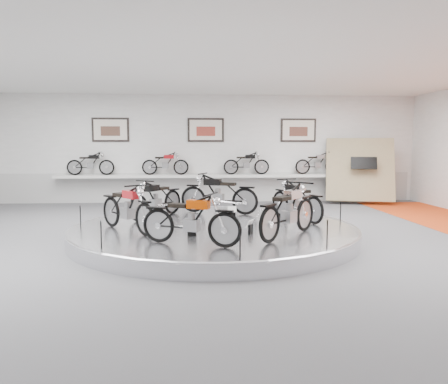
{
  "coord_description": "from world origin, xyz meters",
  "views": [
    {
      "loc": [
        -0.45,
        -9.44,
        2.1
      ],
      "look_at": [
        0.24,
        0.6,
        1.04
      ],
      "focal_mm": 35.0,
      "sensor_mm": 36.0,
      "label": 1
    }
  ],
  "objects": [
    {
      "name": "dado_band",
      "position": [
        0.0,
        6.98,
        0.55
      ],
      "size": [
        15.68,
        0.04,
        1.1
      ],
      "primitive_type": "cube",
      "color": "#BCBCBA",
      "rests_on": "floor"
    },
    {
      "name": "poster_right",
      "position": [
        3.5,
        6.96,
        2.7
      ],
      "size": [
        1.35,
        0.06,
        0.88
      ],
      "primitive_type": "cube",
      "color": "silver",
      "rests_on": "wall_back"
    },
    {
      "name": "shelf_bike_d",
      "position": [
        4.2,
        6.7,
        1.42
      ],
      "size": [
        1.22,
        0.43,
        0.73
      ],
      "primitive_type": null,
      "color": "#ACACB0",
      "rests_on": "shelf"
    },
    {
      "name": "shelf_bike_a",
      "position": [
        -4.2,
        6.7,
        1.42
      ],
      "size": [
        1.22,
        0.43,
        0.73
      ],
      "primitive_type": null,
      "color": "black",
      "rests_on": "shelf"
    },
    {
      "name": "bike_b",
      "position": [
        0.2,
        2.13,
        0.84
      ],
      "size": [
        1.95,
        1.3,
        1.08
      ],
      "primitive_type": null,
      "rotation": [
        0.0,
        0.0,
        2.75
      ],
      "color": "black",
      "rests_on": "display_platform"
    },
    {
      "name": "shelf_bike_c",
      "position": [
        1.5,
        6.7,
        1.42
      ],
      "size": [
        1.22,
        0.43,
        0.73
      ],
      "primitive_type": null,
      "color": "black",
      "rests_on": "shelf"
    },
    {
      "name": "bike_d",
      "position": [
        -1.87,
        -0.19,
        0.81
      ],
      "size": [
        1.57,
        1.74,
        1.02
      ],
      "primitive_type": null,
      "rotation": [
        0.0,
        0.0,
        5.39
      ],
      "color": "maroon",
      "rests_on": "display_platform"
    },
    {
      "name": "shelf_bike_b",
      "position": [
        -1.5,
        6.7,
        1.42
      ],
      "size": [
        1.22,
        0.43,
        0.73
      ],
      "primitive_type": null,
      "color": "maroon",
      "rests_on": "shelf"
    },
    {
      "name": "poster_center",
      "position": [
        0.0,
        6.96,
        2.7
      ],
      "size": [
        1.35,
        0.06,
        0.88
      ],
      "primitive_type": "cube",
      "color": "silver",
      "rests_on": "wall_back"
    },
    {
      "name": "display_platform",
      "position": [
        0.0,
        0.3,
        0.15
      ],
      "size": [
        6.4,
        6.4,
        0.3
      ],
      "primitive_type": "cylinder",
      "color": "silver",
      "rests_on": "floor"
    },
    {
      "name": "ceiling",
      "position": [
        0.0,
        0.0,
        4.0
      ],
      "size": [
        16.0,
        16.0,
        0.0
      ],
      "primitive_type": "plane",
      "rotation": [
        3.14,
        0.0,
        0.0
      ],
      "color": "white",
      "rests_on": "wall_back"
    },
    {
      "name": "bike_c",
      "position": [
        -1.41,
        1.59,
        0.79
      ],
      "size": [
        1.44,
        1.69,
        0.97
      ],
      "primitive_type": null,
      "rotation": [
        0.0,
        0.0,
        4.09
      ],
      "color": "black",
      "rests_on": "display_platform"
    },
    {
      "name": "wall_front",
      "position": [
        0.0,
        -7.0,
        2.0
      ],
      "size": [
        16.0,
        0.0,
        16.0
      ],
      "primitive_type": "plane",
      "rotation": [
        -1.57,
        0.0,
        0.0
      ],
      "color": "white",
      "rests_on": "floor"
    },
    {
      "name": "bike_e",
      "position": [
        -0.52,
        -1.6,
        0.79
      ],
      "size": [
        1.75,
        1.2,
        0.97
      ],
      "primitive_type": null,
      "rotation": [
        0.0,
        0.0,
        5.87
      ],
      "color": "#AF3601",
      "rests_on": "display_platform"
    },
    {
      "name": "wall_back",
      "position": [
        0.0,
        7.0,
        2.0
      ],
      "size": [
        16.0,
        0.0,
        16.0
      ],
      "primitive_type": "plane",
      "rotation": [
        1.57,
        0.0,
        0.0
      ],
      "color": "white",
      "rests_on": "floor"
    },
    {
      "name": "floor",
      "position": [
        0.0,
        0.0,
        0.0
      ],
      "size": [
        16.0,
        16.0,
        0.0
      ],
      "primitive_type": "plane",
      "color": "#545456",
      "rests_on": "ground"
    },
    {
      "name": "platform_rim",
      "position": [
        0.0,
        0.3,
        0.27
      ],
      "size": [
        6.4,
        6.4,
        0.1
      ],
      "primitive_type": "torus",
      "color": "#B2B2BA",
      "rests_on": "display_platform"
    },
    {
      "name": "shelf",
      "position": [
        0.0,
        6.7,
        1.0
      ],
      "size": [
        11.0,
        0.55,
        0.1
      ],
      "primitive_type": "cube",
      "color": "silver",
      "rests_on": "wall_back"
    },
    {
      "name": "bike_f",
      "position": [
        1.42,
        -1.0,
        0.84
      ],
      "size": [
        1.68,
        1.81,
        1.08
      ],
      "primitive_type": null,
      "rotation": [
        0.0,
        0.0,
        7.15
      ],
      "color": "#ACACB0",
      "rests_on": "display_platform"
    },
    {
      "name": "bike_a",
      "position": [
        2.04,
        0.96,
        0.8
      ],
      "size": [
        1.23,
        1.79,
        1.0
      ],
      "primitive_type": null,
      "rotation": [
        0.0,
        0.0,
        1.99
      ],
      "color": "black",
      "rests_on": "display_platform"
    },
    {
      "name": "poster_left",
      "position": [
        -3.5,
        6.96,
        2.7
      ],
      "size": [
        1.35,
        0.06,
        0.88
      ],
      "primitive_type": "cube",
      "color": "silver",
      "rests_on": "wall_back"
    },
    {
      "name": "display_panel",
      "position": [
        5.6,
        6.1,
        1.25
      ],
      "size": [
        2.56,
        1.52,
        2.3
      ],
      "primitive_type": "cube",
      "rotation": [
        -0.35,
        0.0,
        -0.26
      ],
      "color": "#9A8B61",
      "rests_on": "floor"
    }
  ]
}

